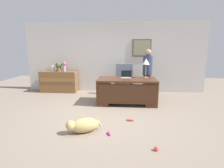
{
  "coord_description": "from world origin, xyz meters",
  "views": [
    {
      "loc": [
        0.47,
        -4.47,
        1.74
      ],
      "look_at": [
        0.09,
        0.3,
        0.75
      ],
      "focal_mm": 28.63,
      "sensor_mm": 36.0,
      "label": 1
    }
  ],
  "objects": [
    {
      "name": "desk",
      "position": [
        0.51,
        0.94,
        0.43
      ],
      "size": [
        1.8,
        0.91,
        0.79
      ],
      "color": "#4C2B19",
      "rests_on": "ground_plane"
    },
    {
      "name": "credenza",
      "position": [
        -2.15,
        2.25,
        0.41
      ],
      "size": [
        1.41,
        0.5,
        0.82
      ],
      "color": "brown",
      "rests_on": "ground_plane"
    },
    {
      "name": "dog_toy_ball",
      "position": [
        1.01,
        -1.66,
        0.04
      ],
      "size": [
        0.08,
        0.08,
        0.08
      ],
      "primitive_type": "sphere",
      "color": "#E53F33",
      "rests_on": "ground_plane"
    },
    {
      "name": "back_wall",
      "position": [
        0.01,
        2.6,
        1.35
      ],
      "size": [
        7.0,
        0.16,
        2.7
      ],
      "color": "silver",
      "rests_on": "ground_plane"
    },
    {
      "name": "vase_with_flowers",
      "position": [
        -1.91,
        2.25,
        1.07
      ],
      "size": [
        0.17,
        0.17,
        0.38
      ],
      "color": "#BBA8CC",
      "rests_on": "credenza"
    },
    {
      "name": "potted_plant",
      "position": [
        -2.13,
        2.25,
        1.02
      ],
      "size": [
        0.24,
        0.24,
        0.36
      ],
      "color": "brown",
      "rests_on": "credenza"
    },
    {
      "name": "person_standing",
      "position": [
        1.21,
        1.72,
        0.87
      ],
      "size": [
        0.32,
        0.32,
        1.68
      ],
      "color": "#262323",
      "rests_on": "ground_plane"
    },
    {
      "name": "dog_toy_plush",
      "position": [
        0.59,
        -0.43,
        0.03
      ],
      "size": [
        0.18,
        0.06,
        0.05
      ],
      "primitive_type": "ellipsoid",
      "rotation": [
        0.0,
        0.0,
        3.07
      ],
      "color": "#E53F33",
      "rests_on": "ground_plane"
    },
    {
      "name": "armchair",
      "position": [
        0.41,
        1.81,
        0.51
      ],
      "size": [
        0.6,
        0.59,
        1.16
      ],
      "color": "slate",
      "rests_on": "ground_plane"
    },
    {
      "name": "desk_lamp",
      "position": [
        1.09,
        1.14,
        1.27
      ],
      "size": [
        0.22,
        0.22,
        0.61
      ],
      "color": "#9E8447",
      "rests_on": "desk"
    },
    {
      "name": "dog_lying",
      "position": [
        -0.4,
        -1.08,
        0.16
      ],
      "size": [
        0.71,
        0.52,
        0.3
      ],
      "color": "tan",
      "rests_on": "ground_plane"
    },
    {
      "name": "ground_plane",
      "position": [
        0.0,
        0.0,
        0.0
      ],
      "size": [
        12.0,
        12.0,
        0.0
      ],
      "primitive_type": "plane",
      "color": "gray"
    },
    {
      "name": "dog_toy_bone",
      "position": [
        0.15,
        -1.15,
        0.03
      ],
      "size": [
        0.11,
        0.18,
        0.05
      ],
      "primitive_type": "ellipsoid",
      "rotation": [
        0.0,
        0.0,
        1.94
      ],
      "color": "#D8338C",
      "rests_on": "ground_plane"
    },
    {
      "name": "laptop",
      "position": [
        0.49,
        1.13,
        0.84
      ],
      "size": [
        0.32,
        0.22,
        0.23
      ],
      "color": "#B2B5BA",
      "rests_on": "desk"
    },
    {
      "name": "vase_empty",
      "position": [
        -2.37,
        2.25,
        0.94
      ],
      "size": [
        0.11,
        0.11,
        0.24
      ],
      "primitive_type": "cylinder",
      "color": "silver",
      "rests_on": "credenza"
    }
  ]
}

